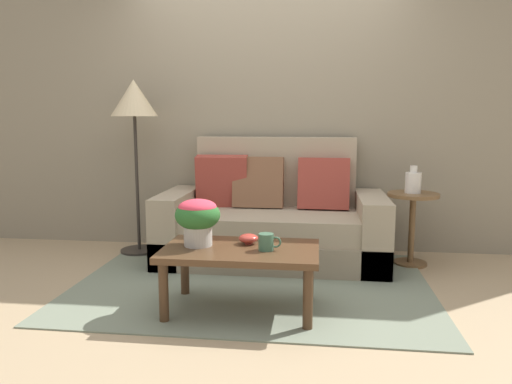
% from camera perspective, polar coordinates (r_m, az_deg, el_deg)
% --- Properties ---
extents(ground_plane, '(14.00, 14.00, 0.00)m').
position_cam_1_polar(ground_plane, '(3.59, -0.66, -11.35)').
color(ground_plane, tan).
extents(wall_back, '(6.40, 0.12, 2.98)m').
position_cam_1_polar(wall_back, '(4.64, 1.49, 11.88)').
color(wall_back, gray).
rests_on(wall_back, ground).
extents(area_rug, '(2.59, 1.85, 0.01)m').
position_cam_1_polar(area_rug, '(3.69, -0.44, -10.75)').
color(area_rug, gray).
rests_on(area_rug, ground).
extents(couch, '(1.91, 0.90, 1.06)m').
position_cam_1_polar(couch, '(4.25, 1.91, -3.61)').
color(couch, gray).
rests_on(couch, ground).
extents(coffee_table, '(0.98, 0.59, 0.42)m').
position_cam_1_polar(coffee_table, '(3.12, -1.82, -7.58)').
color(coffee_table, '#442D1B').
rests_on(coffee_table, ground).
extents(side_table, '(0.42, 0.42, 0.61)m').
position_cam_1_polar(side_table, '(4.28, 17.82, -2.65)').
color(side_table, brown).
rests_on(side_table, ground).
extents(floor_lamp, '(0.41, 0.41, 1.57)m').
position_cam_1_polar(floor_lamp, '(4.51, -14.04, 9.41)').
color(floor_lamp, '#2D2823').
rests_on(floor_lamp, ground).
extents(potted_plant, '(0.29, 0.29, 0.30)m').
position_cam_1_polar(potted_plant, '(3.14, -6.84, -2.87)').
color(potted_plant, '#B7B2A8').
rests_on(potted_plant, coffee_table).
extents(coffee_mug, '(0.14, 0.10, 0.10)m').
position_cam_1_polar(coffee_mug, '(3.03, 1.25, -5.86)').
color(coffee_mug, '#3D664C').
rests_on(coffee_mug, coffee_table).
extents(snack_bowl, '(0.13, 0.13, 0.07)m').
position_cam_1_polar(snack_bowl, '(3.19, -0.89, -5.45)').
color(snack_bowl, '#B2382D').
rests_on(snack_bowl, coffee_table).
extents(table_vase, '(0.13, 0.13, 0.23)m').
position_cam_1_polar(table_vase, '(4.24, 17.90, 1.13)').
color(table_vase, silver).
rests_on(table_vase, side_table).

